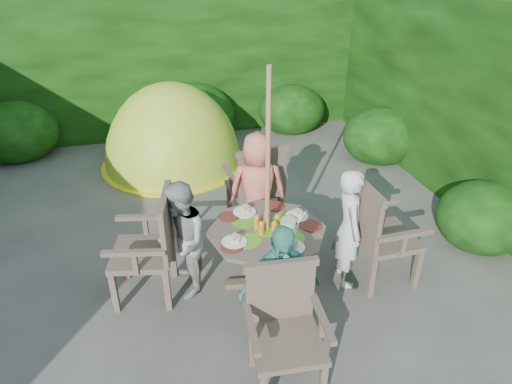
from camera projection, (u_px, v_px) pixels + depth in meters
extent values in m
plane|color=#494742|center=(183.00, 255.00, 5.04)|extent=(60.00, 60.00, 0.00)
cube|color=black|center=(149.00, 59.00, 7.81)|extent=(9.00, 1.00, 2.50)
cylinder|color=#47392E|center=(266.00, 259.00, 4.46)|extent=(0.11, 0.11, 0.63)
cube|color=#47392E|center=(266.00, 282.00, 4.60)|extent=(0.83, 0.22, 0.06)
cube|color=#47392E|center=(266.00, 282.00, 4.60)|extent=(0.22, 0.83, 0.06)
cylinder|color=#47392E|center=(267.00, 231.00, 4.30)|extent=(1.30, 1.30, 0.04)
cylinder|color=#4CAB1D|center=(247.00, 240.00, 4.13)|extent=(0.26, 0.26, 0.00)
cylinder|color=#4CAB1D|center=(291.00, 238.00, 4.17)|extent=(0.26, 0.26, 0.00)
cylinder|color=#4CAB1D|center=(244.00, 221.00, 4.42)|extent=(0.26, 0.26, 0.00)
cylinder|color=#4CAB1D|center=(285.00, 218.00, 4.46)|extent=(0.26, 0.26, 0.00)
cylinder|color=#4CAB1D|center=(267.00, 229.00, 4.29)|extent=(0.26, 0.26, 0.00)
cylinder|color=white|center=(297.00, 216.00, 4.48)|extent=(0.23, 0.23, 0.01)
cylinder|color=white|center=(245.00, 212.00, 4.55)|extent=(0.23, 0.23, 0.01)
cylinder|color=white|center=(234.00, 242.00, 4.10)|extent=(0.23, 0.23, 0.01)
cylinder|color=white|center=(292.00, 247.00, 4.03)|extent=(0.23, 0.23, 0.01)
cylinder|color=#AC2C0B|center=(311.00, 226.00, 4.33)|extent=(0.20, 0.20, 0.01)
cylinder|color=#AC2C0B|center=(275.00, 206.00, 4.65)|extent=(0.20, 0.20, 0.01)
cylinder|color=#AC2C0B|center=(229.00, 217.00, 4.47)|extent=(0.20, 0.20, 0.01)
cylinder|color=#AC2C0B|center=(232.00, 246.00, 4.04)|extent=(0.20, 0.20, 0.01)
cylinder|color=#AC2C0B|center=(288.00, 253.00, 3.95)|extent=(0.20, 0.20, 0.01)
cylinder|color=#63AF43|center=(287.00, 223.00, 4.34)|extent=(0.17, 0.17, 0.06)
cylinder|color=#96623C|center=(267.00, 189.00, 4.08)|extent=(0.05, 0.05, 2.20)
cube|color=#47392E|center=(385.00, 238.00, 4.49)|extent=(0.57, 0.59, 0.06)
cube|color=#47392E|center=(417.00, 268.00, 4.46)|extent=(0.06, 0.06, 0.47)
cube|color=#47392E|center=(391.00, 240.00, 4.88)|extent=(0.06, 0.06, 0.47)
cube|color=#47392E|center=(372.00, 277.00, 4.35)|extent=(0.06, 0.06, 0.47)
cube|color=#47392E|center=(349.00, 248.00, 4.76)|extent=(0.06, 0.06, 0.47)
cube|color=#47392E|center=(364.00, 216.00, 4.28)|extent=(0.05, 0.58, 0.56)
cube|color=#47392E|center=(405.00, 235.00, 4.14)|extent=(0.56, 0.06, 0.04)
cube|color=#47392E|center=(374.00, 204.00, 4.63)|extent=(0.56, 0.06, 0.04)
cube|color=#47392E|center=(142.00, 253.00, 4.28)|extent=(0.66, 0.67, 0.05)
cube|color=#47392E|center=(125.00, 259.00, 4.60)|extent=(0.07, 0.07, 0.46)
cube|color=#47392E|center=(114.00, 292.00, 4.17)|extent=(0.07, 0.07, 0.46)
cube|color=#47392E|center=(173.00, 258.00, 4.62)|extent=(0.07, 0.07, 0.46)
cube|color=#47392E|center=(167.00, 290.00, 4.20)|extent=(0.07, 0.07, 0.46)
cube|color=#47392E|center=(167.00, 226.00, 4.15)|extent=(0.16, 0.57, 0.55)
cube|color=#47392E|center=(144.00, 217.00, 4.42)|extent=(0.55, 0.17, 0.04)
cube|color=#47392E|center=(133.00, 253.00, 3.92)|extent=(0.55, 0.17, 0.04)
cube|color=#47392E|center=(254.00, 188.00, 5.41)|extent=(0.62, 0.60, 0.05)
cube|color=#47392E|center=(265.00, 193.00, 5.80)|extent=(0.06, 0.06, 0.46)
cube|color=#47392E|center=(229.00, 199.00, 5.65)|extent=(0.06, 0.06, 0.46)
cube|color=#47392E|center=(280.00, 211.00, 5.41)|extent=(0.06, 0.06, 0.46)
cube|color=#47392E|center=(242.00, 219.00, 5.26)|extent=(0.06, 0.06, 0.46)
cube|color=#47392E|center=(262.00, 175.00, 5.06)|extent=(0.57, 0.10, 0.55)
cube|color=#47392E|center=(277.00, 168.00, 5.40)|extent=(0.11, 0.55, 0.04)
cube|color=#47392E|center=(231.00, 175.00, 5.22)|extent=(0.11, 0.55, 0.04)
cube|color=#47392E|center=(287.00, 343.00, 3.38)|extent=(0.57, 0.55, 0.05)
cube|color=#47392E|center=(323.00, 384.00, 3.33)|extent=(0.05, 0.05, 0.43)
cube|color=#47392E|center=(252.00, 345.00, 3.64)|extent=(0.05, 0.05, 0.43)
cube|color=#47392E|center=(306.00, 338.00, 3.71)|extent=(0.05, 0.05, 0.43)
cube|color=#47392E|center=(280.00, 293.00, 3.45)|extent=(0.53, 0.08, 0.51)
cube|color=#47392E|center=(251.00, 328.00, 3.24)|extent=(0.09, 0.51, 0.04)
cube|color=#47392E|center=(323.00, 318.00, 3.32)|extent=(0.09, 0.51, 0.04)
imported|color=silver|center=(349.00, 228.00, 4.39)|extent=(0.38, 0.50, 1.24)
imported|color=#A09F9A|center=(182.00, 241.00, 4.26)|extent=(0.46, 0.58, 1.18)
imported|color=#D16956|center=(258.00, 189.00, 4.99)|extent=(0.71, 0.53, 1.31)
imported|color=teal|center=(279.00, 291.00, 3.63)|extent=(0.74, 0.37, 1.22)
ellipsoid|color=#9BCA26|center=(175.00, 163.00, 7.11)|extent=(2.53, 2.53, 2.51)
ellipsoid|color=black|center=(166.00, 184.00, 6.49)|extent=(0.78, 0.55, 0.86)
cylinder|color=yellow|center=(175.00, 162.00, 7.10)|extent=(2.20, 2.20, 0.03)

